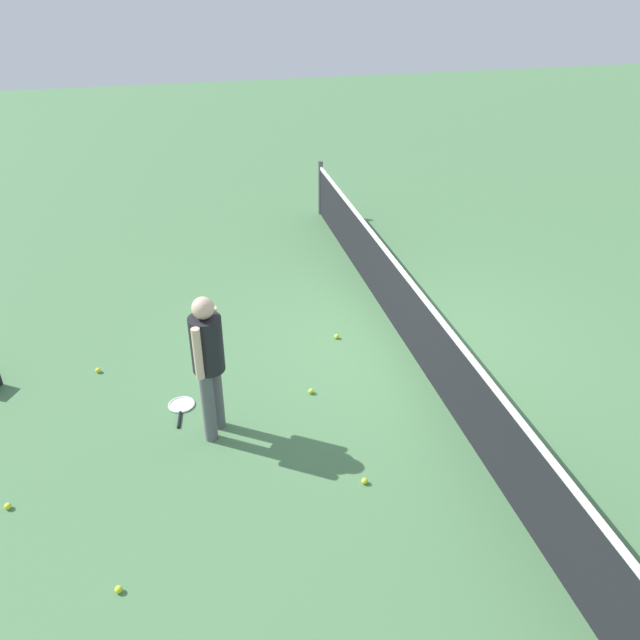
% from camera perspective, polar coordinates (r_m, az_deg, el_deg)
% --- Properties ---
extents(ground_plane, '(40.00, 40.00, 0.00)m').
position_cam_1_polar(ground_plane, '(8.87, 7.53, -1.96)').
color(ground_plane, '#4C7A4C').
extents(court_net, '(10.09, 0.09, 1.07)m').
position_cam_1_polar(court_net, '(8.62, 7.75, 0.85)').
color(court_net, '#4C4C51').
rests_on(court_net, ground_plane).
extents(player_near_side, '(0.50, 0.46, 1.70)m').
position_cam_1_polar(player_near_side, '(6.78, -9.89, -3.20)').
color(player_near_side, '#595960').
rests_on(player_near_side, ground_plane).
extents(tennis_racket_near_player, '(0.60, 0.35, 0.03)m').
position_cam_1_polar(tennis_racket_near_player, '(7.80, -12.18, -7.45)').
color(tennis_racket_near_player, white).
rests_on(tennis_racket_near_player, ground_plane).
extents(tennis_ball_near_player, '(0.07, 0.07, 0.07)m').
position_cam_1_polar(tennis_ball_near_player, '(7.82, -0.79, -6.32)').
color(tennis_ball_near_player, '#C6E033').
rests_on(tennis_ball_near_player, ground_plane).
extents(tennis_ball_by_net, '(0.07, 0.07, 0.07)m').
position_cam_1_polar(tennis_ball_by_net, '(6.08, -17.40, -21.81)').
color(tennis_ball_by_net, '#C6E033').
rests_on(tennis_ball_by_net, ground_plane).
extents(tennis_ball_midcourt, '(0.07, 0.07, 0.07)m').
position_cam_1_polar(tennis_ball_midcourt, '(8.87, 1.48, -1.47)').
color(tennis_ball_midcourt, '#C6E033').
rests_on(tennis_ball_midcourt, ground_plane).
extents(tennis_ball_baseline, '(0.07, 0.07, 0.07)m').
position_cam_1_polar(tennis_ball_baseline, '(6.69, 3.97, -14.03)').
color(tennis_ball_baseline, '#C6E033').
rests_on(tennis_ball_baseline, ground_plane).
extents(tennis_ball_stray_left, '(0.07, 0.07, 0.07)m').
position_cam_1_polar(tennis_ball_stray_left, '(8.65, -19.05, -4.23)').
color(tennis_ball_stray_left, '#C6E033').
rests_on(tennis_ball_stray_left, ground_plane).
extents(tennis_ball_stray_right, '(0.07, 0.07, 0.07)m').
position_cam_1_polar(tennis_ball_stray_right, '(7.11, -25.92, -14.61)').
color(tennis_ball_stray_right, '#C6E033').
rests_on(tennis_ball_stray_right, ground_plane).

